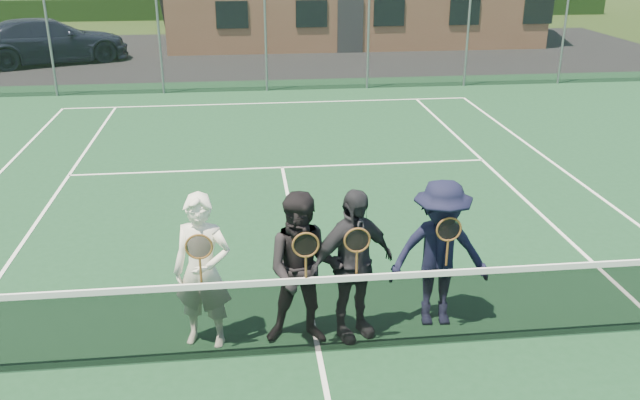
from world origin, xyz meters
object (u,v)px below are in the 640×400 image
object	(u,v)px
player_b	(304,270)
player_c	(352,265)
car_c	(49,41)
tennis_net	(318,312)
player_a	(203,271)
player_d	(440,254)

from	to	relation	value
player_b	player_c	world-z (taller)	same
player_c	car_c	bearing A→B (deg)	112.97
car_c	tennis_net	xyz separation A→B (m)	(7.50, -19.02, -0.25)
player_a	player_b	xyz separation A→B (m)	(1.11, -0.08, -0.00)
player_b	car_c	bearing A→B (deg)	111.46
car_c	player_d	size ratio (longest dim) A/B	3.01
tennis_net	player_b	bearing A→B (deg)	116.17
car_c	player_a	xyz separation A→B (m)	(6.27, -18.67, 0.14)
player_b	player_d	distance (m)	1.61
car_c	player_c	size ratio (longest dim) A/B	3.01
player_b	player_c	bearing A→B (deg)	5.49
player_a	player_d	bearing A→B (deg)	2.78
player_a	car_c	bearing A→B (deg)	108.55
player_b	player_d	world-z (taller)	same
tennis_net	player_b	distance (m)	0.49
tennis_net	player_d	distance (m)	1.59
car_c	player_a	bearing A→B (deg)	175.75
car_c	tennis_net	distance (m)	20.45
player_a	player_d	xyz separation A→B (m)	(2.71, 0.13, -0.00)
tennis_net	player_c	bearing A→B (deg)	37.64
tennis_net	player_c	xyz separation A→B (m)	(0.42, 0.32, 0.38)
tennis_net	player_b	size ratio (longest dim) A/B	6.49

